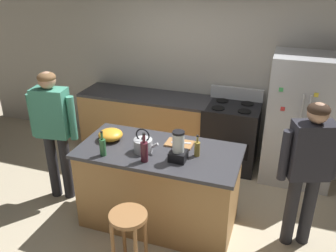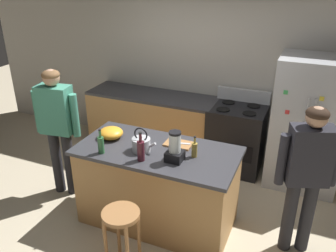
{
  "view_description": "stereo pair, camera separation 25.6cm",
  "coord_description": "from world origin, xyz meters",
  "px_view_note": "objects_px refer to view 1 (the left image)",
  "views": [
    {
      "loc": [
        1.18,
        -3.12,
        2.79
      ],
      "look_at": [
        0.0,
        0.3,
        1.1
      ],
      "focal_mm": 37.88,
      "sensor_mm": 36.0,
      "label": 1
    },
    {
      "loc": [
        1.42,
        -3.03,
        2.79
      ],
      "look_at": [
        0.0,
        0.3,
        1.1
      ],
      "focal_mm": 37.88,
      "sensor_mm": 36.0,
      "label": 2
    }
  ],
  "objects_px": {
    "kitchen_island": "(159,186)",
    "blender_appliance": "(178,148)",
    "bottle_vinegar": "(197,148)",
    "bar_stool": "(129,227)",
    "refrigerator": "(301,120)",
    "person_by_island_left": "(53,125)",
    "person_by_sink_right": "(308,164)",
    "tea_kettle": "(143,145)",
    "chef_knife": "(181,143)",
    "mixing_bowl": "(111,135)",
    "bottle_wine": "(144,151)",
    "cutting_board": "(179,144)",
    "stove_range": "(231,136)",
    "bottle_olive_oil": "(103,147)"
  },
  "relations": [
    {
      "from": "kitchen_island",
      "to": "blender_appliance",
      "type": "relative_size",
      "value": 5.44
    },
    {
      "from": "blender_appliance",
      "to": "bottle_vinegar",
      "type": "relative_size",
      "value": 1.37
    },
    {
      "from": "bar_stool",
      "to": "refrigerator",
      "type": "bearing_deg",
      "value": 57.13
    },
    {
      "from": "person_by_island_left",
      "to": "bar_stool",
      "type": "distance_m",
      "value": 1.66
    },
    {
      "from": "kitchen_island",
      "to": "bottle_vinegar",
      "type": "xyz_separation_m",
      "value": [
        0.42,
        0.01,
        0.56
      ]
    },
    {
      "from": "person_by_sink_right",
      "to": "tea_kettle",
      "type": "bearing_deg",
      "value": -171.8
    },
    {
      "from": "chef_knife",
      "to": "kitchen_island",
      "type": "bearing_deg",
      "value": -147.26
    },
    {
      "from": "mixing_bowl",
      "to": "tea_kettle",
      "type": "bearing_deg",
      "value": -15.92
    },
    {
      "from": "refrigerator",
      "to": "tea_kettle",
      "type": "relative_size",
      "value": 6.35
    },
    {
      "from": "refrigerator",
      "to": "bottle_wine",
      "type": "bearing_deg",
      "value": -130.59
    },
    {
      "from": "blender_appliance",
      "to": "kitchen_island",
      "type": "bearing_deg",
      "value": 152.11
    },
    {
      "from": "blender_appliance",
      "to": "cutting_board",
      "type": "height_order",
      "value": "blender_appliance"
    },
    {
      "from": "bar_stool",
      "to": "tea_kettle",
      "type": "bearing_deg",
      "value": 100.47
    },
    {
      "from": "kitchen_island",
      "to": "person_by_island_left",
      "type": "relative_size",
      "value": 1.05
    },
    {
      "from": "tea_kettle",
      "to": "bottle_wine",
      "type": "bearing_deg",
      "value": -63.98
    },
    {
      "from": "stove_range",
      "to": "bottle_olive_oil",
      "type": "xyz_separation_m",
      "value": [
        -1.05,
        -1.82,
        0.56
      ]
    },
    {
      "from": "person_by_sink_right",
      "to": "chef_knife",
      "type": "xyz_separation_m",
      "value": [
        -1.32,
        0.04,
        -0.01
      ]
    },
    {
      "from": "bar_stool",
      "to": "mixing_bowl",
      "type": "distance_m",
      "value": 1.12
    },
    {
      "from": "person_by_sink_right",
      "to": "bar_stool",
      "type": "distance_m",
      "value": 1.85
    },
    {
      "from": "person_by_island_left",
      "to": "blender_appliance",
      "type": "bearing_deg",
      "value": -6.82
    },
    {
      "from": "kitchen_island",
      "to": "person_by_sink_right",
      "type": "relative_size",
      "value": 1.08
    },
    {
      "from": "cutting_board",
      "to": "kitchen_island",
      "type": "bearing_deg",
      "value": -131.97
    },
    {
      "from": "person_by_sink_right",
      "to": "tea_kettle",
      "type": "height_order",
      "value": "person_by_sink_right"
    },
    {
      "from": "cutting_board",
      "to": "blender_appliance",
      "type": "bearing_deg",
      "value": -74.99
    },
    {
      "from": "stove_range",
      "to": "person_by_island_left",
      "type": "xyz_separation_m",
      "value": [
        -1.91,
        -1.47,
        0.53
      ]
    },
    {
      "from": "person_by_island_left",
      "to": "bottle_wine",
      "type": "bearing_deg",
      "value": -13.94
    },
    {
      "from": "blender_appliance",
      "to": "bottle_wine",
      "type": "relative_size",
      "value": 1.02
    },
    {
      "from": "person_by_island_left",
      "to": "bar_stool",
      "type": "relative_size",
      "value": 2.47
    },
    {
      "from": "bottle_vinegar",
      "to": "cutting_board",
      "type": "xyz_separation_m",
      "value": [
        -0.25,
        0.18,
        -0.08
      ]
    },
    {
      "from": "person_by_sink_right",
      "to": "bar_stool",
      "type": "xyz_separation_m",
      "value": [
        -1.53,
        -0.94,
        -0.46
      ]
    },
    {
      "from": "person_by_sink_right",
      "to": "mixing_bowl",
      "type": "xyz_separation_m",
      "value": [
        -2.11,
        -0.11,
        0.03
      ]
    },
    {
      "from": "blender_appliance",
      "to": "cutting_board",
      "type": "bearing_deg",
      "value": 105.01
    },
    {
      "from": "mixing_bowl",
      "to": "bottle_vinegar",
      "type": "bearing_deg",
      "value": -1.95
    },
    {
      "from": "chef_knife",
      "to": "stove_range",
      "type": "bearing_deg",
      "value": 63.17
    },
    {
      "from": "kitchen_island",
      "to": "stove_range",
      "type": "xyz_separation_m",
      "value": [
        0.54,
        1.52,
        0.01
      ]
    },
    {
      "from": "bottle_vinegar",
      "to": "tea_kettle",
      "type": "relative_size",
      "value": 0.86
    },
    {
      "from": "mixing_bowl",
      "to": "tea_kettle",
      "type": "distance_m",
      "value": 0.47
    },
    {
      "from": "refrigerator",
      "to": "bar_stool",
      "type": "relative_size",
      "value": 2.59
    },
    {
      "from": "cutting_board",
      "to": "refrigerator",
      "type": "bearing_deg",
      "value": 45.46
    },
    {
      "from": "bottle_olive_oil",
      "to": "bottle_wine",
      "type": "bearing_deg",
      "value": 3.63
    },
    {
      "from": "stove_range",
      "to": "person_by_sink_right",
      "type": "bearing_deg",
      "value": -54.74
    },
    {
      "from": "tea_kettle",
      "to": "refrigerator",
      "type": "bearing_deg",
      "value": 44.6
    },
    {
      "from": "person_by_sink_right",
      "to": "stove_range",
      "type": "bearing_deg",
      "value": 125.26
    },
    {
      "from": "stove_range",
      "to": "cutting_board",
      "type": "height_order",
      "value": "stove_range"
    },
    {
      "from": "bottle_olive_oil",
      "to": "chef_knife",
      "type": "distance_m",
      "value": 0.86
    },
    {
      "from": "bottle_vinegar",
      "to": "mixing_bowl",
      "type": "distance_m",
      "value": 1.02
    },
    {
      "from": "mixing_bowl",
      "to": "chef_knife",
      "type": "xyz_separation_m",
      "value": [
        0.79,
        0.15,
        -0.04
      ]
    },
    {
      "from": "refrigerator",
      "to": "person_by_sink_right",
      "type": "relative_size",
      "value": 1.08
    },
    {
      "from": "refrigerator",
      "to": "bar_stool",
      "type": "xyz_separation_m",
      "value": [
        -1.48,
        -2.28,
        -0.35
      ]
    },
    {
      "from": "kitchen_island",
      "to": "bar_stool",
      "type": "relative_size",
      "value": 2.59
    }
  ]
}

